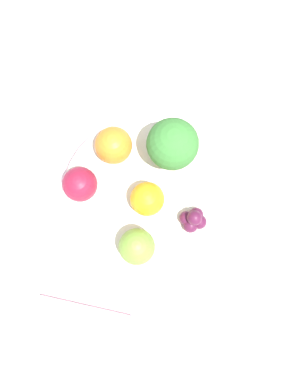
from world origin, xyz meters
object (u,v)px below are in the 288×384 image
Objects in this scene: orange_back at (113,145)px; napkin at (74,351)px; apple_green at (80,184)px; orange_front at (147,199)px; apple_red at (137,247)px; bowl at (144,196)px; grape_cluster at (193,219)px; broccoli at (172,144)px.

orange_back is 0.33× the size of napkin.
apple_green is 0.09m from orange_front.
apple_green reaches higher than napkin.
orange_back is at bearing 127.25° from apple_red.
grape_cluster reaches higher than bowl.
orange_back is at bearing -161.72° from broccoli.
grape_cluster is (0.15, 0.02, -0.01)m from apple_green.
apple_red is (0.01, -0.13, -0.03)m from broccoli.
orange_front reaches higher than grape_cluster.
grape_cluster reaches higher than napkin.
bowl is 0.08m from grape_cluster.
bowl is 1.48× the size of napkin.
apple_red is 0.13m from orange_back.
apple_green is at bearing 111.21° from napkin.
apple_green is at bearing -161.29° from bowl.
apple_green is at bearing -172.87° from grape_cluster.
bowl is at bearing 89.66° from napkin.
orange_front is at bearing -178.80° from grape_cluster.
apple_red and apple_green have the same top height.
broccoli reaches higher than orange_back.
orange_back is at bearing 161.16° from grape_cluster.
apple_green is at bearing -168.53° from orange_front.
bowl is 0.08m from apple_red.
napkin is at bearing -92.58° from orange_front.
orange_front is at bearing -92.19° from broccoli.
grape_cluster is (0.06, -0.07, -0.04)m from broccoli.
apple_red is 1.04× the size of orange_front.
grape_cluster is (0.07, -0.01, 0.03)m from bowl.
orange_back reaches higher than orange_front.
napkin is (-0.01, -0.28, -0.08)m from broccoli.
apple_red is at bearing -85.70° from broccoli.
napkin is at bearing -90.34° from bowl.
orange_front is 0.06m from grape_cluster.
apple_red is at bearing -52.75° from orange_back.
apple_green is at bearing -105.27° from orange_back.
bowl is at bearing 18.71° from apple_green.
orange_back is (-0.06, 0.04, 0.04)m from bowl.
bowl is 6.07× the size of grape_cluster.
broccoli is 2.32× the size of grape_cluster.
apple_red is at bearing 81.84° from napkin.
orange_back reaches higher than napkin.
apple_green is 0.15m from grape_cluster.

